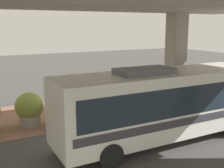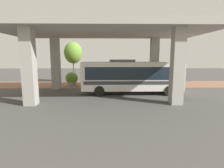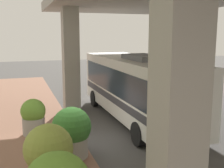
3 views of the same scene
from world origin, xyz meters
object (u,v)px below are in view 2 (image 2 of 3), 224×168
at_px(fire_hydrant, 119,83).
at_px(planter_back, 122,79).
at_px(planter_extra, 100,80).
at_px(street_tree_near, 73,53).
at_px(bus, 132,75).
at_px(planter_front, 89,79).
at_px(planter_middle, 72,79).

height_order(fire_hydrant, planter_back, planter_back).
xyz_separation_m(planter_back, planter_extra, (1.20, -2.89, 0.12)).
relative_size(planter_extra, street_tree_near, 0.32).
relative_size(bus, planter_back, 6.13).
bearing_deg(planter_front, planter_back, 92.65).
bearing_deg(bus, planter_extra, -138.80).
bearing_deg(planter_middle, planter_back, 91.42).
height_order(planter_front, street_tree_near, street_tree_near).
bearing_deg(planter_back, planter_middle, -88.58).
bearing_deg(street_tree_near, planter_front, 40.28).
distance_m(fire_hydrant, planter_middle, 6.32).
height_order(planter_back, planter_extra, planter_extra).
relative_size(planter_back, street_tree_near, 0.28).
height_order(planter_extra, street_tree_near, street_tree_near).
relative_size(bus, planter_front, 5.54).
bearing_deg(planter_back, planter_extra, -67.51).
distance_m(bus, planter_extra, 5.33).
bearing_deg(planter_extra, fire_hydrant, 92.10).
bearing_deg(planter_front, planter_middle, -91.04).
distance_m(fire_hydrant, street_tree_near, 8.51).
relative_size(planter_middle, planter_back, 1.12).
distance_m(planter_back, street_tree_near, 8.25).
bearing_deg(planter_middle, bus, 55.38).
bearing_deg(bus, planter_back, -173.75).
relative_size(bus, planter_extra, 5.37).
xyz_separation_m(bus, planter_extra, (-3.95, -3.46, -0.95)).
bearing_deg(fire_hydrant, bus, 13.61).
height_order(planter_front, planter_back, planter_front).
bearing_deg(planter_extra, planter_back, 112.49).
height_order(planter_back, street_tree_near, street_tree_near).
bearing_deg(bus, planter_front, -134.69).
height_order(fire_hydrant, planter_front, planter_front).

